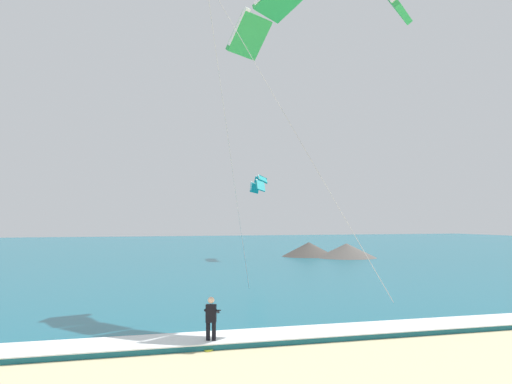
# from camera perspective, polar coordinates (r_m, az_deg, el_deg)

# --- Properties ---
(sea) EXTENTS (200.00, 120.00, 0.20)m
(sea) POSITION_cam_1_polar(r_m,az_deg,el_deg) (79.25, -15.80, -5.52)
(sea) COLOR #146075
(sea) RESTS_ON ground
(surf_foam) EXTENTS (200.00, 2.24, 0.04)m
(surf_foam) POSITION_cam_1_polar(r_m,az_deg,el_deg) (20.68, -10.14, -13.96)
(surf_foam) COLOR white
(surf_foam) RESTS_ON sea
(surfboard) EXTENTS (0.96, 1.46, 0.09)m
(surfboard) POSITION_cam_1_polar(r_m,az_deg,el_deg) (20.54, -4.35, -14.62)
(surfboard) COLOR yellow
(surfboard) RESTS_ON ground
(kitesurfer) EXTENTS (0.65, 0.65, 1.69)m
(kitesurfer) POSITION_cam_1_polar(r_m,az_deg,el_deg) (20.38, -4.34, -12.10)
(kitesurfer) COLOR black
(kitesurfer) RESTS_ON ground
(kite_distant) EXTENTS (1.87, 5.13, 1.87)m
(kite_distant) POSITION_cam_1_polar(r_m,az_deg,el_deg) (60.16, 0.32, 0.96)
(kite_distant) COLOR teal
(headland_right) EXTENTS (9.74, 10.26, 1.75)m
(headland_right) POSITION_cam_1_polar(r_m,az_deg,el_deg) (64.16, 6.97, -5.64)
(headland_right) COLOR #56514C
(headland_right) RESTS_ON ground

